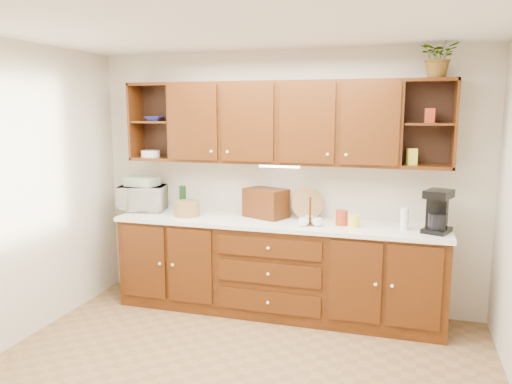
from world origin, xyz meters
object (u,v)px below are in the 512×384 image
Objects in this scene: bread_box at (266,203)px; potted_plant at (440,57)px; coffee_maker at (438,212)px; microwave at (143,198)px.

potted_plant reaches higher than bread_box.
coffee_maker is 1.36m from potted_plant.
coffee_maker reaches higher than microwave.
microwave is 1.37m from bread_box.
potted_plant is at bearing -13.49° from microwave.
potted_plant is (-0.05, 0.12, 1.35)m from coffee_maker.
bread_box is 2.10m from potted_plant.
bread_box is at bearing -11.80° from microwave.
bread_box is 1.63m from coffee_maker.
microwave is 1.16× the size of bread_box.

